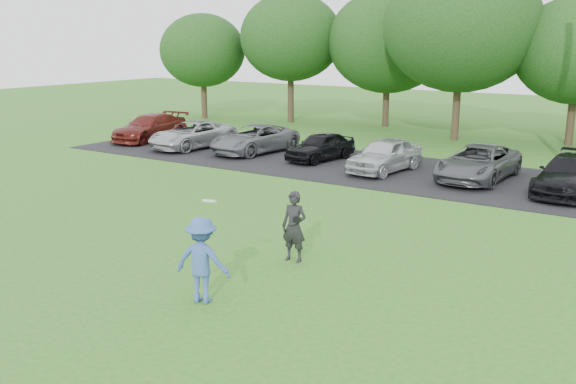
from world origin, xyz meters
name	(u,v)px	position (x,y,z in m)	size (l,w,h in m)	color
ground	(193,289)	(0.00, 0.00, 0.00)	(100.00, 100.00, 0.00)	#2A6B1E
parking_lot	(429,175)	(0.00, 13.00, 0.01)	(32.00, 6.50, 0.03)	black
frisbee_player	(202,260)	(0.58, -0.37, 0.84)	(1.20, 0.88, 2.06)	#3A5BA4
camera_bystander	(294,227)	(0.80, 2.53, 0.81)	(0.62, 0.45, 1.61)	black
parked_cars	(392,155)	(-1.52, 13.00, 0.62)	(30.65, 5.04, 1.26)	#591813
tree_row	(544,38)	(1.51, 22.76, 4.91)	(42.39, 9.85, 8.64)	#38281C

